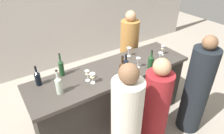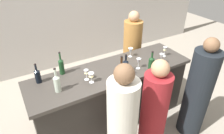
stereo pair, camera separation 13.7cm
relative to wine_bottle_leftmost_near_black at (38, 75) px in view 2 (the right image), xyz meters
The scene contains 19 objects.
ground_plane 1.50m from the wine_bottle_leftmost_near_black, 12.75° to the right, with size 12.00×12.00×0.00m, color #9E9384.
back_wall 2.23m from the wine_bottle_leftmost_near_black, 63.59° to the left, with size 8.00×0.10×2.80m, color #BCB7B2.
bar_counter 1.17m from the wine_bottle_leftmost_near_black, 12.75° to the right, with size 2.45×0.73×1.00m.
wine_bottle_leftmost_near_black is the anchor object (origin of this frame).
wine_bottle_second_left_clear_pale 0.35m from the wine_bottle_leftmost_near_black, 62.08° to the right, with size 0.08×0.08×0.33m.
wine_bottle_center_olive_green 0.34m from the wine_bottle_leftmost_near_black, ahead, with size 0.07×0.07×0.34m.
wine_bottle_second_right_amber_brown 1.09m from the wine_bottle_leftmost_near_black, 25.41° to the right, with size 0.08×0.08×0.34m.
wine_bottle_rightmost_near_black 1.18m from the wine_bottle_leftmost_near_black, 17.73° to the right, with size 0.08×0.08×0.28m.
wine_bottle_far_right_olive_green 1.55m from the wine_bottle_leftmost_near_black, 18.35° to the right, with size 0.08×0.08×0.29m.
wine_glass_near_left 1.76m from the wine_bottle_leftmost_near_black, 14.52° to the right, with size 0.07×0.07×0.17m.
wine_glass_near_center 1.39m from the wine_bottle_leftmost_near_black, 15.54° to the right, with size 0.07×0.07×0.16m.
wine_glass_near_right 0.69m from the wine_bottle_leftmost_near_black, 30.21° to the right, with size 0.08×0.08×0.15m.
wine_glass_far_left 1.95m from the wine_bottle_leftmost_near_black, ahead, with size 0.06×0.06×0.16m.
wine_glass_far_center 0.62m from the wine_bottle_leftmost_near_black, 24.72° to the right, with size 0.06×0.06×0.15m.
wine_glass_far_right 1.44m from the wine_bottle_leftmost_near_black, ahead, with size 0.08×0.08×0.15m.
person_left_guest 2.22m from the wine_bottle_leftmost_near_black, 27.44° to the right, with size 0.43×0.43×1.59m.
person_center_guest 1.26m from the wine_bottle_leftmost_near_black, 56.09° to the right, with size 0.42×0.42×1.59m.
person_right_guest 1.60m from the wine_bottle_leftmost_near_black, 35.76° to the right, with size 0.39×0.39×1.42m.
person_server_behind 1.90m from the wine_bottle_leftmost_near_black, 13.68° to the left, with size 0.39×0.39×1.57m.
Camera 2 is at (-1.22, -2.11, 2.56)m, focal length 32.08 mm.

